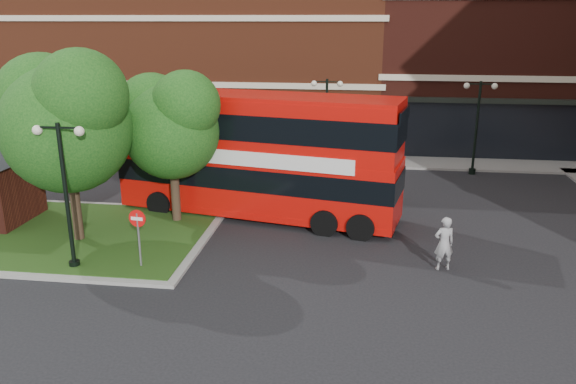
# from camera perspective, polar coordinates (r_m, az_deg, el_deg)

# --- Properties ---
(ground) EXTENTS (120.00, 120.00, 0.00)m
(ground) POSITION_cam_1_polar(r_m,az_deg,el_deg) (18.43, -5.65, -9.01)
(ground) COLOR black
(ground) RESTS_ON ground
(pavement_far) EXTENTS (44.00, 3.00, 0.12)m
(pavement_far) POSITION_cam_1_polar(r_m,az_deg,el_deg) (33.77, 0.65, 3.44)
(pavement_far) COLOR slate
(pavement_far) RESTS_ON ground
(terrace_far_left) EXTENTS (26.00, 12.00, 14.00)m
(terrace_far_left) POSITION_cam_1_polar(r_m,az_deg,el_deg) (41.82, -9.36, 15.49)
(terrace_far_left) COLOR maroon
(terrace_far_left) RESTS_ON ground
(terrace_far_right) EXTENTS (18.00, 12.00, 16.00)m
(terrace_far_right) POSITION_cam_1_polar(r_m,az_deg,el_deg) (41.30, 22.57, 15.83)
(terrace_far_right) COLOR #471911
(terrace_far_right) RESTS_ON ground
(traffic_island) EXTENTS (12.60, 7.60, 0.15)m
(traffic_island) POSITION_cam_1_polar(r_m,az_deg,el_deg) (23.89, -23.03, -3.90)
(traffic_island) COLOR gray
(traffic_island) RESTS_ON ground
(tree_island_west) EXTENTS (5.40, 4.71, 7.21)m
(tree_island_west) POSITION_cam_1_polar(r_m,az_deg,el_deg) (21.67, -21.82, 7.18)
(tree_island_west) COLOR #2D2116
(tree_island_west) RESTS_ON ground
(tree_island_east) EXTENTS (4.46, 3.90, 6.29)m
(tree_island_east) POSITION_cam_1_polar(r_m,az_deg,el_deg) (22.76, -11.94, 7.05)
(tree_island_east) COLOR #2D2116
(tree_island_east) RESTS_ON ground
(lamp_island) EXTENTS (1.72, 0.36, 5.00)m
(lamp_island) POSITION_cam_1_polar(r_m,az_deg,el_deg) (19.54, -21.68, 0.26)
(lamp_island) COLOR black
(lamp_island) RESTS_ON ground
(lamp_far_left) EXTENTS (1.72, 0.36, 5.00)m
(lamp_far_left) POSITION_cam_1_polar(r_m,az_deg,el_deg) (31.08, 3.91, 7.40)
(lamp_far_left) COLOR black
(lamp_far_left) RESTS_ON ground
(lamp_far_right) EXTENTS (1.72, 0.36, 5.00)m
(lamp_far_right) POSITION_cam_1_polar(r_m,az_deg,el_deg) (31.60, 18.64, 6.70)
(lamp_far_right) COLOR black
(lamp_far_right) RESTS_ON ground
(bus) EXTENTS (12.21, 5.05, 4.55)m
(bus) POSITION_cam_1_polar(r_m,az_deg,el_deg) (23.45, -3.15, 4.56)
(bus) COLOR #C20C07
(bus) RESTS_ON ground
(woman) EXTENTS (0.77, 0.60, 1.87)m
(woman) POSITION_cam_1_polar(r_m,az_deg,el_deg) (19.50, 15.57, -5.06)
(woman) COLOR gray
(woman) RESTS_ON ground
(car_silver) EXTENTS (4.25, 1.91, 1.42)m
(car_silver) POSITION_cam_1_polar(r_m,az_deg,el_deg) (33.26, -11.65, 4.01)
(car_silver) COLOR #ACAEB4
(car_silver) RESTS_ON ground
(car_white) EXTENTS (4.07, 1.80, 1.30)m
(car_white) POSITION_cam_1_polar(r_m,az_deg,el_deg) (32.92, 8.26, 3.95)
(car_white) COLOR white
(car_white) RESTS_ON ground
(no_entry_sign) EXTENTS (0.59, 0.11, 2.13)m
(no_entry_sign) POSITION_cam_1_polar(r_m,az_deg,el_deg) (19.20, -14.99, -3.50)
(no_entry_sign) COLOR slate
(no_entry_sign) RESTS_ON ground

